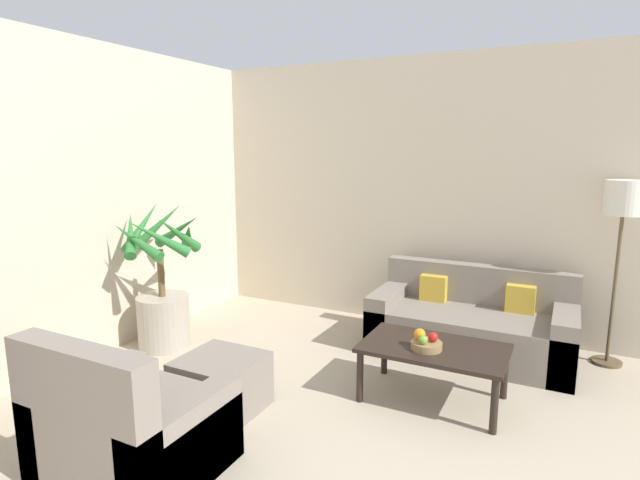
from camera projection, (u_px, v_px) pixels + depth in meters
The scene contains 11 objects.
wall_back at pixel (515, 199), 4.62m from camera, with size 7.93×0.06×2.70m.
potted_palm at pixel (162, 295), 4.54m from camera, with size 0.79×0.80×1.34m.
sofa_loveseat at pixel (471, 326), 4.42m from camera, with size 1.70×0.80×0.75m.
floor_lamp at pixel (623, 211), 4.03m from camera, with size 0.30×0.30×1.56m.
coffee_table at pixel (434, 353), 3.58m from camera, with size 1.01×0.61×0.41m.
fruit_bowl at pixel (426, 345), 3.51m from camera, with size 0.22×0.22×0.05m.
apple_red at pixel (433, 337), 3.51m from camera, with size 0.07×0.07×0.07m.
apple_green at pixel (423, 340), 3.46m from camera, with size 0.07×0.07×0.07m.
orange_fruit at pixel (420, 334), 3.54m from camera, with size 0.08×0.08×0.08m.
armchair at pixel (129, 429), 2.76m from camera, with size 0.90×0.79×0.86m.
ottoman at pixel (221, 384), 3.47m from camera, with size 0.53×0.52×0.39m.
Camera 1 is at (0.47, 1.58, 1.80)m, focal length 28.00 mm.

